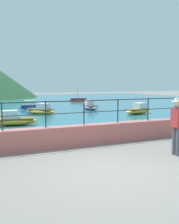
# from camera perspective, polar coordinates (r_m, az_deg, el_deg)

# --- Properties ---
(ground_plane) EXTENTS (120.00, 120.00, 0.00)m
(ground_plane) POSITION_cam_1_polar(r_m,az_deg,el_deg) (7.19, 4.71, -11.87)
(ground_plane) COLOR slate
(promenade_wall) EXTENTS (20.00, 0.56, 0.70)m
(promenade_wall) POSITION_cam_1_polar(r_m,az_deg,el_deg) (9.90, -4.84, -4.88)
(promenade_wall) COLOR #BC605B
(promenade_wall) RESTS_ON ground
(railing) EXTENTS (18.44, 0.04, 0.90)m
(railing) POSITION_cam_1_polar(r_m,az_deg,el_deg) (9.77, -4.88, 0.66)
(railing) COLOR #282623
(railing) RESTS_ON promenade_wall
(person_walking) EXTENTS (0.38, 0.57, 1.75)m
(person_walking) POSITION_cam_1_polar(r_m,az_deg,el_deg) (8.92, 17.23, -2.21)
(person_walking) COLOR #4C4C56
(person_walking) RESTS_ON ground
(boat_0) EXTENTS (2.47, 1.58, 0.76)m
(boat_0) POSITION_cam_1_polar(r_m,az_deg,el_deg) (23.63, -11.51, 1.14)
(boat_0) COLOR #2D4C9E
(boat_0) RESTS_ON lake_water
(boat_1) EXTENTS (2.12, 2.37, 0.76)m
(boat_1) POSITION_cam_1_polar(r_m,az_deg,el_deg) (19.97, -9.78, 0.35)
(boat_1) COLOR gold
(boat_1) RESTS_ON lake_water
(boat_3) EXTENTS (2.44, 1.38, 1.71)m
(boat_3) POSITION_cam_1_polar(r_m,az_deg,el_deg) (34.20, -2.29, 2.53)
(boat_3) COLOR red
(boat_3) RESTS_ON lake_water
(boat_4) EXTENTS (0.97, 2.33, 0.76)m
(boat_4) POSITION_cam_1_polar(r_m,az_deg,el_deg) (23.26, 0.02, 1.19)
(boat_4) COLOR gray
(boat_4) RESTS_ON lake_water
(boat_5) EXTENTS (2.39, 1.16, 0.76)m
(boat_5) POSITION_cam_1_polar(r_m,az_deg,el_deg) (14.93, -15.11, -1.56)
(boat_5) COLOR gold
(boat_5) RESTS_ON lake_water
(boat_7) EXTENTS (2.46, 1.50, 0.76)m
(boat_7) POSITION_cam_1_polar(r_m,az_deg,el_deg) (20.19, 9.77, 0.41)
(boat_7) COLOR gold
(boat_7) RESTS_ON lake_water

